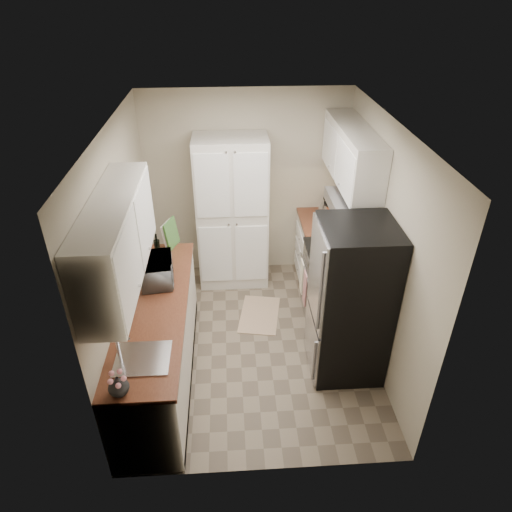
{
  "coord_description": "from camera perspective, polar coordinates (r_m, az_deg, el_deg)",
  "views": [
    {
      "loc": [
        -0.23,
        -3.94,
        3.64
      ],
      "look_at": [
        0.03,
        0.15,
        1.07
      ],
      "focal_mm": 32.0,
      "sensor_mm": 36.0,
      "label": 1
    }
  ],
  "objects": [
    {
      "name": "pantry_cabinet",
      "position": [
        5.88,
        -2.99,
        5.32
      ],
      "size": [
        0.9,
        0.55,
        2.0
      ],
      "primitive_type": "cube",
      "color": "silver",
      "rests_on": "ground"
    },
    {
      "name": "countertop_left",
      "position": [
        4.52,
        -12.63,
        -6.22
      ],
      "size": [
        0.63,
        2.33,
        0.04
      ],
      "primitive_type": "cube",
      "color": "brown",
      "rests_on": "base_cabinet_left"
    },
    {
      "name": "electric_range",
      "position": [
        5.5,
        9.73,
        -3.62
      ],
      "size": [
        0.71,
        0.78,
        1.13
      ],
      "color": "#B7B7BC",
      "rests_on": "ground"
    },
    {
      "name": "microwave",
      "position": [
        4.76,
        -12.25,
        -1.79
      ],
      "size": [
        0.37,
        0.5,
        0.26
      ],
      "primitive_type": "imported",
      "rotation": [
        0.0,
        0.0,
        1.7
      ],
      "color": "#B6B7BB",
      "rests_on": "countertop_left"
    },
    {
      "name": "refrigerator",
      "position": [
        4.65,
        11.76,
        -5.63
      ],
      "size": [
        0.7,
        0.72,
        1.7
      ],
      "primitive_type": "cube",
      "color": "#B7B7BC",
      "rests_on": "ground"
    },
    {
      "name": "kitchen_mat",
      "position": [
        5.73,
        0.45,
        -7.34
      ],
      "size": [
        0.58,
        0.8,
        0.01
      ],
      "primitive_type": "cube",
      "rotation": [
        0.0,
        0.0,
        -0.18
      ],
      "color": "#D2AC89",
      "rests_on": "ground"
    },
    {
      "name": "room_shell",
      "position": [
        4.42,
        -0.5,
        4.95
      ],
      "size": [
        2.64,
        3.24,
        2.52
      ],
      "color": "beige",
      "rests_on": "ground"
    },
    {
      "name": "toaster_oven",
      "position": [
        5.96,
        9.38,
        5.52
      ],
      "size": [
        0.39,
        0.43,
        0.2
      ],
      "primitive_type": "cube",
      "rotation": [
        0.0,
        0.0,
        -0.39
      ],
      "color": "#B4B4BA",
      "rests_on": "countertop_right"
    },
    {
      "name": "cutting_board",
      "position": [
        5.32,
        -10.52,
        2.76
      ],
      "size": [
        0.11,
        0.25,
        0.33
      ],
      "primitive_type": "cube",
      "rotation": [
        0.0,
        0.0,
        -0.35
      ],
      "color": "#427C34",
      "rests_on": "countertop_left"
    },
    {
      "name": "countertop_right",
      "position": [
        5.94,
        8.64,
        4.19
      ],
      "size": [
        0.63,
        0.83,
        0.04
      ],
      "primitive_type": "cube",
      "color": "brown",
      "rests_on": "base_cabinet_right"
    },
    {
      "name": "base_cabinet_right",
      "position": [
        6.17,
        8.3,
        0.41
      ],
      "size": [
        0.6,
        0.8,
        0.88
      ],
      "primitive_type": "cube",
      "color": "silver",
      "rests_on": "ground"
    },
    {
      "name": "base_cabinet_left",
      "position": [
        4.81,
        -11.98,
        -10.54
      ],
      "size": [
        0.6,
        2.3,
        0.88
      ],
      "primitive_type": "cube",
      "color": "silver",
      "rests_on": "ground"
    },
    {
      "name": "ground",
      "position": [
        5.37,
        -0.23,
        -10.65
      ],
      "size": [
        3.2,
        3.2,
        0.0
      ],
      "primitive_type": "plane",
      "color": "#7A6B56",
      "rests_on": "ground"
    },
    {
      "name": "wine_bottle",
      "position": [
        5.16,
        -12.25,
        1.15
      ],
      "size": [
        0.07,
        0.07,
        0.26
      ],
      "primitive_type": "cylinder",
      "color": "black",
      "rests_on": "countertop_left"
    },
    {
      "name": "fruit_basket",
      "position": [
        5.92,
        9.74,
        6.99
      ],
      "size": [
        0.3,
        0.3,
        0.12
      ],
      "primitive_type": null,
      "rotation": [
        0.0,
        0.0,
        0.09
      ],
      "color": "#F85714",
      "rests_on": "toaster_oven"
    },
    {
      "name": "flower_vase",
      "position": [
        3.7,
        -16.82,
        -15.25
      ],
      "size": [
        0.21,
        0.21,
        0.17
      ],
      "primitive_type": "imported",
      "rotation": [
        0.0,
        0.0,
        -0.43
      ],
      "color": "silver",
      "rests_on": "countertop_left"
    }
  ]
}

